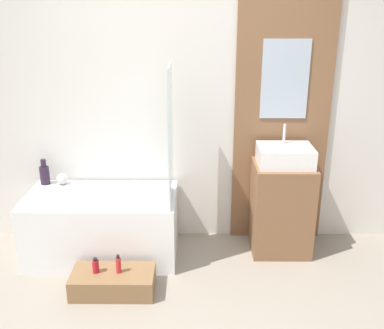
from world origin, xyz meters
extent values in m
cube|color=silver|center=(0.00, 1.58, 1.30)|extent=(4.20, 0.06, 2.60)
cube|color=brown|center=(0.90, 1.53, 1.30)|extent=(0.83, 0.03, 2.60)
cube|color=#ADBCCC|center=(0.90, 1.51, 1.49)|extent=(0.40, 0.01, 0.67)
cube|color=white|center=(-0.66, 1.18, 0.28)|extent=(1.28, 0.69, 0.56)
cube|color=silver|center=(-0.66, 1.18, 0.56)|extent=(1.00, 0.48, 0.01)
cube|color=silver|center=(-0.05, 1.09, 1.12)|extent=(0.01, 0.47, 1.10)
cube|color=olive|center=(-0.48, 0.62, 0.08)|extent=(0.63, 0.33, 0.17)
cube|color=brown|center=(0.90, 1.28, 0.40)|extent=(0.51, 0.46, 0.81)
cube|color=white|center=(0.90, 1.28, 0.89)|extent=(0.46, 0.35, 0.16)
cylinder|color=silver|center=(0.90, 1.38, 1.05)|extent=(0.02, 0.02, 0.17)
cylinder|color=#2D1E33|center=(-1.21, 1.44, 0.64)|extent=(0.08, 0.08, 0.16)
cylinder|color=#2D1E33|center=(-1.21, 1.44, 0.76)|extent=(0.05, 0.05, 0.07)
sphere|color=silver|center=(-1.05, 1.43, 0.61)|extent=(0.10, 0.10, 0.10)
cylinder|color=#B21928|center=(-0.61, 0.62, 0.22)|extent=(0.05, 0.05, 0.10)
cylinder|color=black|center=(-0.61, 0.62, 0.28)|extent=(0.03, 0.03, 0.02)
cylinder|color=red|center=(-0.44, 0.62, 0.23)|extent=(0.04, 0.04, 0.12)
cylinder|color=black|center=(-0.44, 0.62, 0.30)|extent=(0.02, 0.02, 0.03)
camera|label=1|loc=(0.14, -2.31, 2.10)|focal=42.00mm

